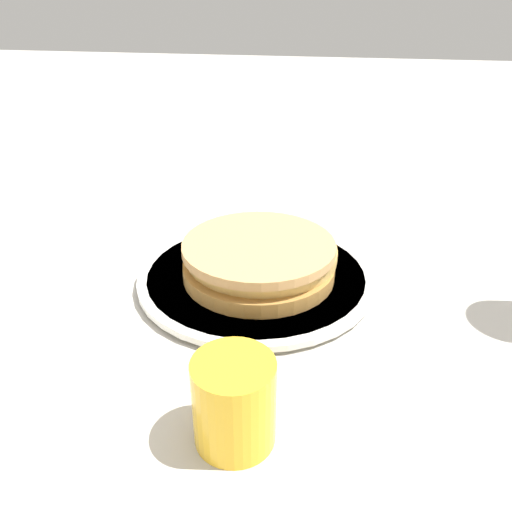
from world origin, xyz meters
name	(u,v)px	position (x,y,z in m)	size (l,w,h in m)	color
ground_plane	(271,278)	(0.00, 0.00, 0.00)	(4.00, 4.00, 0.00)	#BCB7AD
plate	(256,276)	(0.02, 0.01, 0.01)	(0.27, 0.27, 0.01)	silver
pancake_stack	(260,258)	(0.01, 0.01, 0.03)	(0.17, 0.18, 0.04)	#AF7C3A
juice_glass	(234,402)	(-0.01, 0.23, 0.04)	(0.06, 0.06, 0.07)	yellow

